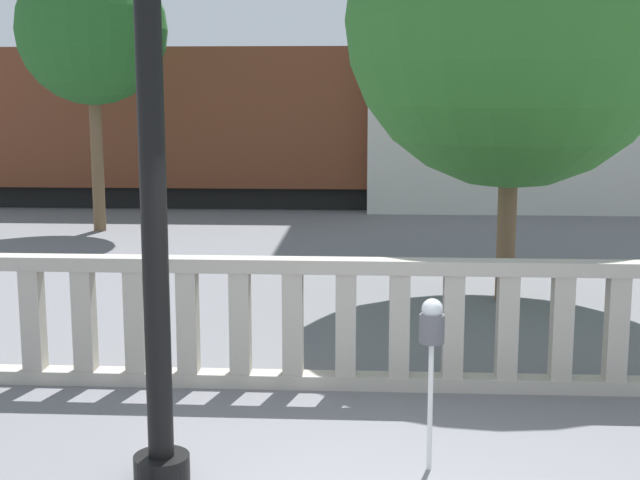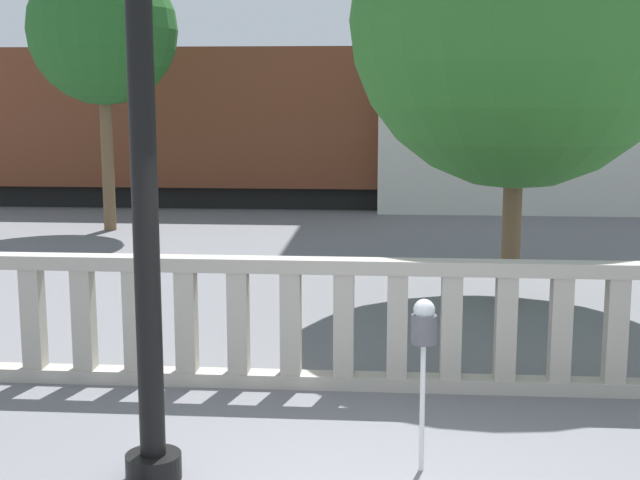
{
  "view_description": "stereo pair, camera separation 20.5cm",
  "coord_description": "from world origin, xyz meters",
  "views": [
    {
      "loc": [
        -0.03,
        -5.66,
        2.95
      ],
      "look_at": [
        -0.58,
        3.91,
        1.33
      ],
      "focal_mm": 50.0,
      "sensor_mm": 36.0,
      "label": 1
    },
    {
      "loc": [
        0.17,
        -5.65,
        2.95
      ],
      "look_at": [
        -0.58,
        3.91,
        1.33
      ],
      "focal_mm": 50.0,
      "sensor_mm": 36.0,
      "label": 2
    }
  ],
  "objects": [
    {
      "name": "tree_right",
      "position": [
        1.88,
        6.79,
        3.88
      ],
      "size": [
        4.57,
        4.57,
        6.17
      ],
      "color": "brown",
      "rests_on": "ground"
    },
    {
      "name": "balustrade",
      "position": [
        -0.0,
        2.91,
        0.66
      ],
      "size": [
        15.13,
        0.24,
        1.32
      ],
      "color": "#ADA599",
      "rests_on": "ground"
    },
    {
      "name": "train_near",
      "position": [
        1.4,
        17.51,
        2.09
      ],
      "size": [
        26.49,
        2.87,
        4.6
      ],
      "color": "black",
      "rests_on": "ground"
    },
    {
      "name": "tree_left",
      "position": [
        -5.77,
        12.75,
        4.16
      ],
      "size": [
        3.08,
        3.08,
        5.72
      ],
      "color": "brown",
      "rests_on": "ground"
    },
    {
      "name": "parking_meter",
      "position": [
        0.45,
        0.99,
        1.12
      ],
      "size": [
        0.2,
        0.2,
        1.38
      ],
      "color": "silver",
      "rests_on": "ground"
    },
    {
      "name": "lamppost",
      "position": [
        -1.61,
        0.68,
        3.46
      ],
      "size": [
        0.43,
        0.43,
        6.6
      ],
      "color": "black",
      "rests_on": "ground"
    },
    {
      "name": "train_far",
      "position": [
        2.24,
        29.07,
        2.02
      ],
      "size": [
        25.9,
        2.99,
        4.47
      ],
      "color": "black",
      "rests_on": "ground"
    }
  ]
}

